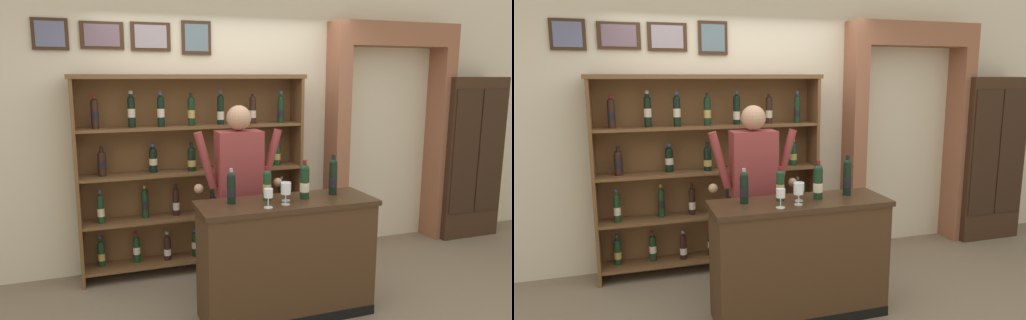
% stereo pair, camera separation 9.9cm
% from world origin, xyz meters
% --- Properties ---
extents(ground_plane, '(14.00, 14.00, 0.02)m').
position_xyz_m(ground_plane, '(0.00, 0.00, -0.01)').
color(ground_plane, '#7A6B56').
extents(back_wall, '(12.00, 0.19, 3.07)m').
position_xyz_m(back_wall, '(-0.00, 1.43, 1.54)').
color(back_wall, beige).
rests_on(back_wall, ground).
extents(wine_shelf, '(2.22, 0.32, 1.93)m').
position_xyz_m(wine_shelf, '(-0.35, 1.18, 1.03)').
color(wine_shelf, brown).
rests_on(wine_shelf, ground).
extents(archway_doorway, '(1.50, 0.45, 2.48)m').
position_xyz_m(archway_doorway, '(1.90, 1.31, 1.40)').
color(archway_doorway, '#935B42').
rests_on(archway_doorway, ground).
extents(side_cabinet, '(0.78, 0.38, 1.90)m').
position_xyz_m(side_cabinet, '(2.96, 1.15, 0.95)').
color(side_cabinet, '#382316').
rests_on(side_cabinet, ground).
extents(tasting_counter, '(1.41, 0.48, 0.96)m').
position_xyz_m(tasting_counter, '(0.14, -0.00, 0.48)').
color(tasting_counter, '#422B19').
rests_on(tasting_counter, ground).
extents(shopkeeper, '(0.81, 0.22, 1.67)m').
position_xyz_m(shopkeeper, '(-0.08, 0.56, 1.03)').
color(shopkeeper, '#2D3347').
rests_on(shopkeeper, ground).
extents(tasting_bottle_prosecco, '(0.07, 0.07, 0.27)m').
position_xyz_m(tasting_bottle_prosecco, '(-0.29, 0.06, 1.08)').
color(tasting_bottle_prosecco, black).
rests_on(tasting_bottle_prosecco, tasting_counter).
extents(tasting_bottle_riserva, '(0.07, 0.07, 0.27)m').
position_xyz_m(tasting_bottle_riserva, '(0.00, 0.06, 1.08)').
color(tasting_bottle_riserva, '#19381E').
rests_on(tasting_bottle_riserva, tasting_counter).
extents(tasting_bottle_bianco, '(0.08, 0.08, 0.31)m').
position_xyz_m(tasting_bottle_bianco, '(0.30, 0.02, 1.10)').
color(tasting_bottle_bianco, black).
rests_on(tasting_bottle_bianco, tasting_counter).
extents(tasting_bottle_super_tuscan, '(0.07, 0.07, 0.33)m').
position_xyz_m(tasting_bottle_super_tuscan, '(0.57, 0.06, 1.11)').
color(tasting_bottle_super_tuscan, black).
rests_on(tasting_bottle_super_tuscan, tasting_counter).
extents(wine_glass_right, '(0.07, 0.07, 0.15)m').
position_xyz_m(wine_glass_right, '(-0.07, -0.14, 1.06)').
color(wine_glass_right, silver).
rests_on(wine_glass_right, tasting_counter).
extents(wine_glass_spare, '(0.08, 0.08, 0.15)m').
position_xyz_m(wine_glass_spare, '(0.13, -0.00, 1.07)').
color(wine_glass_spare, silver).
rests_on(wine_glass_spare, tasting_counter).
extents(wine_glass_left, '(0.08, 0.08, 0.17)m').
position_xyz_m(wine_glass_left, '(0.09, -0.10, 1.07)').
color(wine_glass_left, silver).
rests_on(wine_glass_left, tasting_counter).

